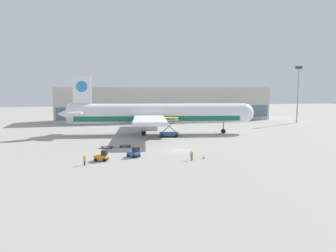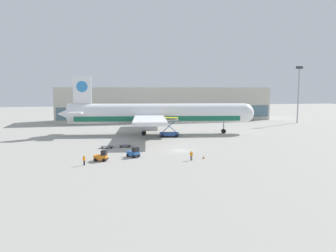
{
  "view_description": "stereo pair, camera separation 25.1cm",
  "coord_description": "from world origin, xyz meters",
  "px_view_note": "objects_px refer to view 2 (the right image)",
  "views": [
    {
      "loc": [
        -18.57,
        -67.01,
        13.09
      ],
      "look_at": [
        0.19,
        12.34,
        4.0
      ],
      "focal_mm": 35.0,
      "sensor_mm": 36.0,
      "label": 1
    },
    {
      "loc": [
        -18.33,
        -67.06,
        13.09
      ],
      "look_at": [
        0.19,
        12.34,
        4.0
      ],
      "focal_mm": 35.0,
      "sensor_mm": 36.0,
      "label": 2
    }
  ],
  "objects_px": {
    "light_mast": "(298,90)",
    "ground_crew_near": "(84,159)",
    "airplane_main": "(155,114)",
    "scissor_lift_loader": "(169,129)",
    "baggage_tug_mid": "(102,156)",
    "baggage_dolly_second": "(125,145)",
    "baggage_tug_foreground": "(134,153)",
    "traffic_cone_near": "(204,157)",
    "ground_crew_far": "(191,155)",
    "baggage_dolly_lead": "(107,146)"
  },
  "relations": [
    {
      "from": "scissor_lift_loader",
      "to": "light_mast",
      "type": "bearing_deg",
      "value": 33.39
    },
    {
      "from": "light_mast",
      "to": "ground_crew_far",
      "type": "distance_m",
      "value": 84.42
    },
    {
      "from": "baggage_tug_mid",
      "to": "baggage_dolly_second",
      "type": "relative_size",
      "value": 0.74
    },
    {
      "from": "baggage_tug_foreground",
      "to": "ground_crew_far",
      "type": "distance_m",
      "value": 11.39
    },
    {
      "from": "ground_crew_near",
      "to": "airplane_main",
      "type": "bearing_deg",
      "value": 17.37
    },
    {
      "from": "light_mast",
      "to": "ground_crew_near",
      "type": "distance_m",
      "value": 99.11
    },
    {
      "from": "baggage_dolly_lead",
      "to": "baggage_dolly_second",
      "type": "height_order",
      "value": "same"
    },
    {
      "from": "airplane_main",
      "to": "baggage_tug_mid",
      "type": "bearing_deg",
      "value": -106.69
    },
    {
      "from": "scissor_lift_loader",
      "to": "baggage_tug_foreground",
      "type": "bearing_deg",
      "value": -107.98
    },
    {
      "from": "baggage_tug_foreground",
      "to": "ground_crew_near",
      "type": "xyz_separation_m",
      "value": [
        -9.28,
        -5.02,
        0.18
      ]
    },
    {
      "from": "airplane_main",
      "to": "scissor_lift_loader",
      "type": "height_order",
      "value": "airplane_main"
    },
    {
      "from": "baggage_tug_mid",
      "to": "baggage_dolly_lead",
      "type": "distance_m",
      "value": 13.2
    },
    {
      "from": "scissor_lift_loader",
      "to": "baggage_tug_mid",
      "type": "bearing_deg",
      "value": -115.85
    },
    {
      "from": "baggage_dolly_lead",
      "to": "ground_crew_near",
      "type": "relative_size",
      "value": 2.09
    },
    {
      "from": "baggage_dolly_second",
      "to": "traffic_cone_near",
      "type": "distance_m",
      "value": 20.7
    },
    {
      "from": "baggage_dolly_lead",
      "to": "ground_crew_far",
      "type": "relative_size",
      "value": 2.08
    },
    {
      "from": "light_mast",
      "to": "baggage_tug_mid",
      "type": "relative_size",
      "value": 8.02
    },
    {
      "from": "airplane_main",
      "to": "ground_crew_far",
      "type": "height_order",
      "value": "airplane_main"
    },
    {
      "from": "ground_crew_far",
      "to": "airplane_main",
      "type": "bearing_deg",
      "value": 91.45
    },
    {
      "from": "baggage_dolly_second",
      "to": "baggage_dolly_lead",
      "type": "bearing_deg",
      "value": -169.34
    },
    {
      "from": "scissor_lift_loader",
      "to": "baggage_tug_mid",
      "type": "distance_m",
      "value": 33.52
    },
    {
      "from": "light_mast",
      "to": "baggage_dolly_lead",
      "type": "xyz_separation_m",
      "value": [
        -76.04,
        -40.31,
        -12.5
      ]
    },
    {
      "from": "ground_crew_near",
      "to": "light_mast",
      "type": "bearing_deg",
      "value": -9.68
    },
    {
      "from": "light_mast",
      "to": "airplane_main",
      "type": "relative_size",
      "value": 0.38
    },
    {
      "from": "airplane_main",
      "to": "baggage_dolly_second",
      "type": "distance_m",
      "value": 23.9
    },
    {
      "from": "airplane_main",
      "to": "baggage_tug_foreground",
      "type": "xyz_separation_m",
      "value": [
        -10.42,
        -32.04,
        -4.96
      ]
    },
    {
      "from": "airplane_main",
      "to": "traffic_cone_near",
      "type": "bearing_deg",
      "value": -76.86
    },
    {
      "from": "airplane_main",
      "to": "baggage_tug_foreground",
      "type": "height_order",
      "value": "airplane_main"
    },
    {
      "from": "light_mast",
      "to": "scissor_lift_loader",
      "type": "height_order",
      "value": "light_mast"
    },
    {
      "from": "baggage_dolly_second",
      "to": "ground_crew_far",
      "type": "distance_m",
      "value": 19.98
    },
    {
      "from": "baggage_dolly_lead",
      "to": "ground_crew_near",
      "type": "height_order",
      "value": "ground_crew_near"
    },
    {
      "from": "light_mast",
      "to": "traffic_cone_near",
      "type": "height_order",
      "value": "light_mast"
    },
    {
      "from": "baggage_tug_mid",
      "to": "traffic_cone_near",
      "type": "bearing_deg",
      "value": 12.63
    },
    {
      "from": "baggage_tug_foreground",
      "to": "traffic_cone_near",
      "type": "xyz_separation_m",
      "value": [
        12.84,
        -4.26,
        -0.55
      ]
    },
    {
      "from": "baggage_dolly_lead",
      "to": "ground_crew_far",
      "type": "distance_m",
      "value": 22.06
    },
    {
      "from": "light_mast",
      "to": "baggage_dolly_second",
      "type": "bearing_deg",
      "value": -151.03
    },
    {
      "from": "airplane_main",
      "to": "ground_crew_near",
      "type": "distance_m",
      "value": 42.25
    },
    {
      "from": "light_mast",
      "to": "baggage_dolly_lead",
      "type": "bearing_deg",
      "value": -152.07
    },
    {
      "from": "scissor_lift_loader",
      "to": "traffic_cone_near",
      "type": "height_order",
      "value": "scissor_lift_loader"
    },
    {
      "from": "airplane_main",
      "to": "ground_crew_near",
      "type": "height_order",
      "value": "airplane_main"
    },
    {
      "from": "light_mast",
      "to": "baggage_tug_foreground",
      "type": "relative_size",
      "value": 7.92
    },
    {
      "from": "airplane_main",
      "to": "ground_crew_far",
      "type": "xyz_separation_m",
      "value": [
        -0.4,
        -37.46,
        -4.77
      ]
    },
    {
      "from": "baggage_tug_mid",
      "to": "ground_crew_far",
      "type": "xyz_separation_m",
      "value": [
        16.25,
        -3.35,
        0.19
      ]
    },
    {
      "from": "scissor_lift_loader",
      "to": "traffic_cone_near",
      "type": "xyz_separation_m",
      "value": [
        -0.24,
        -29.58,
        -1.73
      ]
    },
    {
      "from": "baggage_dolly_lead",
      "to": "traffic_cone_near",
      "type": "xyz_separation_m",
      "value": [
        17.5,
        -15.3,
        -0.07
      ]
    },
    {
      "from": "light_mast",
      "to": "ground_crew_far",
      "type": "xyz_separation_m",
      "value": [
        -61.35,
        -56.76,
        -11.82
      ]
    },
    {
      "from": "airplane_main",
      "to": "scissor_lift_loader",
      "type": "distance_m",
      "value": 8.16
    },
    {
      "from": "scissor_lift_loader",
      "to": "baggage_tug_foreground",
      "type": "xyz_separation_m",
      "value": [
        -13.07,
        -25.32,
        -1.17
      ]
    },
    {
      "from": "ground_crew_far",
      "to": "traffic_cone_near",
      "type": "distance_m",
      "value": 3.13
    },
    {
      "from": "airplane_main",
      "to": "baggage_dolly_second",
      "type": "xyz_separation_m",
      "value": [
        -10.98,
        -20.51,
        -5.45
      ]
    }
  ]
}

